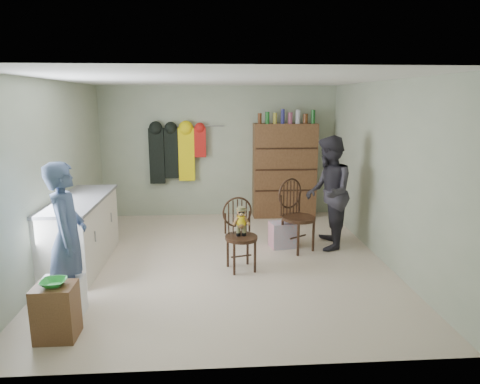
{
  "coord_description": "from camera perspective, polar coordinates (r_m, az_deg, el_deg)",
  "views": [
    {
      "loc": [
        -0.15,
        -5.75,
        2.25
      ],
      "look_at": [
        0.25,
        0.2,
        0.95
      ],
      "focal_mm": 32.0,
      "sensor_mm": 36.0,
      "label": 1
    }
  ],
  "objects": [
    {
      "name": "chair_far",
      "position": [
        6.48,
        7.42,
        -2.7
      ],
      "size": [
        0.67,
        0.67,
        1.09
      ],
      "rotation": [
        0.0,
        0.0,
        0.59
      ],
      "color": "#3F2416",
      "rests_on": "ground"
    },
    {
      "name": "dresser",
      "position": [
        8.28,
        5.94,
        2.94
      ],
      "size": [
        1.2,
        0.39,
        2.07
      ],
      "color": "brown",
      "rests_on": "ground"
    },
    {
      "name": "striped_bag",
      "position": [
        6.68,
        5.67,
        -5.68
      ],
      "size": [
        0.42,
        0.35,
        0.39
      ],
      "primitive_type": "cube",
      "rotation": [
        0.0,
        0.0,
        0.18
      ],
      "color": "#E5727B",
      "rests_on": "ground"
    },
    {
      "name": "counter",
      "position": [
        6.28,
        -20.4,
        -4.94
      ],
      "size": [
        0.64,
        1.86,
        0.94
      ],
      "color": "silver",
      "rests_on": "ground"
    },
    {
      "name": "bowl",
      "position": [
        4.45,
        -23.63,
        -11.03
      ],
      "size": [
        0.24,
        0.24,
        0.06
      ],
      "primitive_type": "imported",
      "color": "green",
      "rests_on": "stool"
    },
    {
      "name": "chair_front",
      "position": [
        5.71,
        0.02,
        -4.89
      ],
      "size": [
        0.52,
        0.52,
        0.97
      ],
      "rotation": [
        0.0,
        0.0,
        0.25
      ],
      "color": "#3F2416",
      "rests_on": "ground"
    },
    {
      "name": "person_right",
      "position": [
        6.59,
        11.68,
        -0.12
      ],
      "size": [
        0.81,
        0.95,
        1.72
      ],
      "primitive_type": "imported",
      "rotation": [
        0.0,
        0.0,
        -1.77
      ],
      "color": "#2D2B33",
      "rests_on": "ground"
    },
    {
      "name": "person_left",
      "position": [
        4.89,
        -21.99,
        -5.69
      ],
      "size": [
        0.49,
        0.65,
        1.63
      ],
      "primitive_type": "imported",
      "rotation": [
        0.0,
        0.0,
        1.75
      ],
      "color": "#42547A",
      "rests_on": "ground"
    },
    {
      "name": "plastic_tub",
      "position": [
        4.98,
        -22.73,
        -13.02
      ],
      "size": [
        0.43,
        0.41,
        0.4
      ],
      "primitive_type": "cube",
      "rotation": [
        0.0,
        0.0,
        0.01
      ],
      "color": "white",
      "rests_on": "ground"
    },
    {
      "name": "stool",
      "position": [
        4.57,
        -23.3,
        -14.48
      ],
      "size": [
        0.38,
        0.32,
        0.54
      ],
      "primitive_type": "cube",
      "color": "brown",
      "rests_on": "ground"
    },
    {
      "name": "coat_rack",
      "position": [
        8.22,
        -8.59,
        5.17
      ],
      "size": [
        1.42,
        0.12,
        1.09
      ],
      "color": "#99999E",
      "rests_on": "ground"
    },
    {
      "name": "room_walls",
      "position": [
        6.32,
        -2.48,
        6.18
      ],
      "size": [
        5.0,
        5.0,
        5.0
      ],
      "color": "#A8B093",
      "rests_on": "ground"
    },
    {
      "name": "ground_plane",
      "position": [
        6.18,
        -2.22,
        -9.08
      ],
      "size": [
        5.0,
        5.0,
        0.0
      ],
      "primitive_type": "plane",
      "color": "beige",
      "rests_on": "ground"
    }
  ]
}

